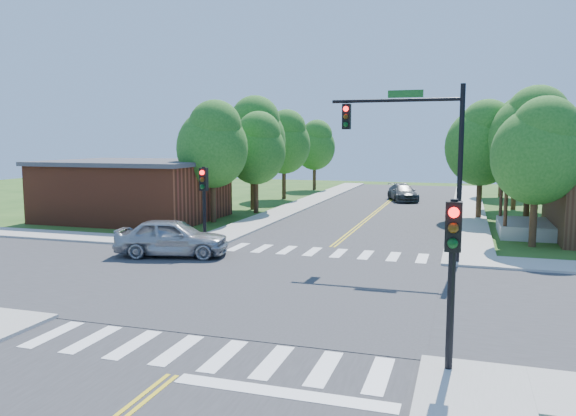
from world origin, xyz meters
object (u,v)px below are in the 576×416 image
(signal_pole_se, at_px, (453,253))
(signal_pole_nw, at_px, (204,192))
(signal_mast_ne, at_px, (417,144))
(car_silver, at_px, (172,238))
(car_dgrey, at_px, (403,193))

(signal_pole_se, relative_size, signal_pole_nw, 1.00)
(signal_mast_ne, bearing_deg, car_silver, -168.24)
(signal_pole_se, xyz_separation_m, signal_pole_nw, (-11.20, 11.20, 0.00))
(signal_pole_nw, bearing_deg, signal_pole_se, -45.00)
(signal_pole_nw, height_order, car_dgrey, signal_pole_nw)
(signal_mast_ne, distance_m, signal_pole_se, 11.55)
(signal_pole_se, distance_m, car_silver, 14.96)
(car_dgrey, bearing_deg, signal_mast_ne, -101.58)
(signal_pole_nw, height_order, car_silver, signal_pole_nw)
(car_silver, bearing_deg, car_dgrey, -28.60)
(signal_mast_ne, height_order, car_dgrey, signal_mast_ne)
(signal_pole_se, distance_m, signal_pole_nw, 15.84)
(signal_pole_se, bearing_deg, car_dgrey, 97.64)
(signal_pole_se, xyz_separation_m, car_silver, (-11.72, 9.12, -1.84))
(signal_pole_se, xyz_separation_m, car_dgrey, (-4.61, 34.35, -1.99))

